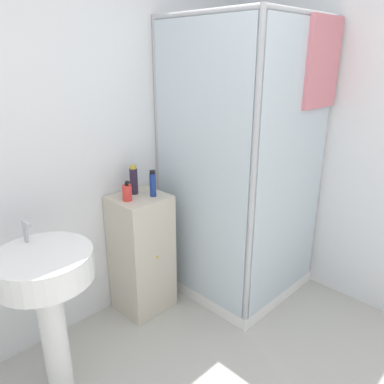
% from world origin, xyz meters
% --- Properties ---
extents(wall_back, '(6.40, 0.06, 2.50)m').
position_xyz_m(wall_back, '(0.00, 1.70, 1.25)').
color(wall_back, silver).
rests_on(wall_back, ground_plane).
extents(shower_enclosure, '(0.92, 0.95, 2.07)m').
position_xyz_m(shower_enclosure, '(1.16, 1.13, 0.57)').
color(shower_enclosure, white).
rests_on(shower_enclosure, ground_plane).
extents(vanity_cabinet, '(0.37, 0.37, 0.90)m').
position_xyz_m(vanity_cabinet, '(0.45, 1.49, 0.45)').
color(vanity_cabinet, beige).
rests_on(vanity_cabinet, ground_plane).
extents(sink, '(0.51, 0.51, 1.00)m').
position_xyz_m(sink, '(-0.36, 1.25, 0.67)').
color(sink, white).
rests_on(sink, ground_plane).
extents(soap_dispenser, '(0.06, 0.07, 0.14)m').
position_xyz_m(soap_dispenser, '(0.35, 1.48, 0.95)').
color(soap_dispenser, red).
rests_on(soap_dispenser, vanity_cabinet).
extents(shampoo_bottle_tall_black, '(0.05, 0.05, 0.21)m').
position_xyz_m(shampoo_bottle_tall_black, '(0.46, 1.56, 1.00)').
color(shampoo_bottle_tall_black, '#281E33').
rests_on(shampoo_bottle_tall_black, vanity_cabinet).
extents(shampoo_bottle_blue, '(0.04, 0.04, 0.19)m').
position_xyz_m(shampoo_bottle_blue, '(0.52, 1.43, 0.99)').
color(shampoo_bottle_blue, navy).
rests_on(shampoo_bottle_blue, vanity_cabinet).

